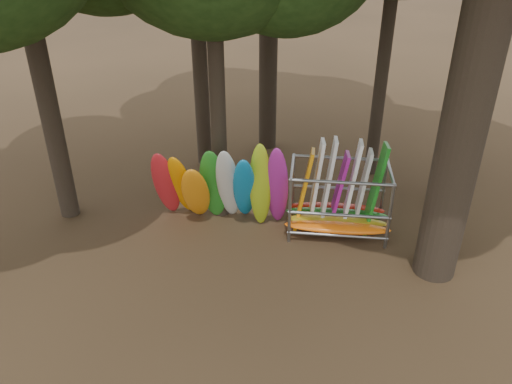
# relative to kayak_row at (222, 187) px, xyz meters

# --- Properties ---
(ground) EXTENTS (120.00, 120.00, 0.00)m
(ground) POSITION_rel_kayak_row_xyz_m (1.18, -1.86, -1.28)
(ground) COLOR #47331E
(ground) RESTS_ON ground
(kayak_row) EXTENTS (3.87, 1.99, 3.05)m
(kayak_row) POSITION_rel_kayak_row_xyz_m (0.00, 0.00, 0.00)
(kayak_row) COLOR red
(kayak_row) RESTS_ON ground
(storage_rack) EXTENTS (2.93, 1.57, 2.73)m
(storage_rack) POSITION_rel_kayak_row_xyz_m (3.24, 0.21, -0.36)
(storage_rack) COLOR slate
(storage_rack) RESTS_ON ground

